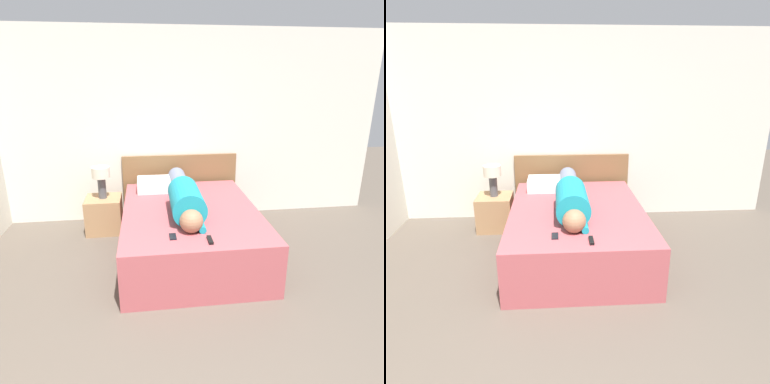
# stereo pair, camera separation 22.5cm
# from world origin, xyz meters

# --- Properties ---
(wall_back) EXTENTS (5.87, 0.06, 2.60)m
(wall_back) POSITION_xyz_m (0.00, 3.63, 1.30)
(wall_back) COLOR silver
(wall_back) RESTS_ON ground_plane
(bed) EXTENTS (1.50, 2.04, 0.55)m
(bed) POSITION_xyz_m (0.06, 2.44, 0.28)
(bed) COLOR #A84C51
(bed) RESTS_ON ground_plane
(headboard) EXTENTS (1.62, 0.04, 0.92)m
(headboard) POSITION_xyz_m (0.06, 3.56, 0.46)
(headboard) COLOR brown
(headboard) RESTS_ON ground_plane
(nightstand) EXTENTS (0.46, 0.44, 0.47)m
(nightstand) POSITION_xyz_m (-1.00, 3.19, 0.23)
(nightstand) COLOR #A37A51
(nightstand) RESTS_ON ground_plane
(table_lamp) EXTENTS (0.23, 0.23, 0.42)m
(table_lamp) POSITION_xyz_m (-1.00, 3.19, 0.75)
(table_lamp) COLOR #4C4C51
(table_lamp) RESTS_ON nightstand
(person_lying) EXTENTS (0.35, 1.70, 0.35)m
(person_lying) POSITION_xyz_m (-0.01, 2.44, 0.70)
(person_lying) COLOR #936B4C
(person_lying) RESTS_ON bed
(pillow_near_headboard) EXTENTS (0.60, 0.37, 0.15)m
(pillow_near_headboard) POSITION_xyz_m (-0.24, 3.16, 0.63)
(pillow_near_headboard) COLOR white
(pillow_near_headboard) RESTS_ON bed
(tv_remote) EXTENTS (0.04, 0.15, 0.02)m
(tv_remote) POSITION_xyz_m (0.14, 1.61, 0.57)
(tv_remote) COLOR black
(tv_remote) RESTS_ON bed
(cell_phone) EXTENTS (0.06, 0.13, 0.01)m
(cell_phone) POSITION_xyz_m (-0.19, 1.74, 0.56)
(cell_phone) COLOR black
(cell_phone) RESTS_ON bed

